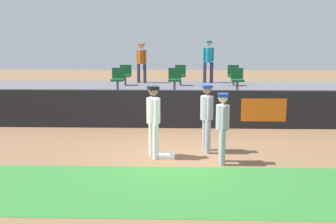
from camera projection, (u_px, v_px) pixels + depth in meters
The scene contains 16 objects.
ground_plane at pixel (176, 157), 10.20m from camera, with size 60.00×60.00×0.00m, color brown.
grass_foreground_strip at pixel (174, 189), 8.03m from camera, with size 18.00×2.80×0.01m, color #2D722D.
first_base at pixel (167, 156), 10.15m from camera, with size 0.40×0.40×0.08m, color white.
player_fielder_home at pixel (153, 117), 10.02m from camera, with size 0.45×0.59×1.82m.
player_runner_visitor at pixel (223, 123), 9.53m from camera, with size 0.33×0.48×1.71m.
player_coach_visitor at pixel (207, 113), 10.52m from camera, with size 0.39×0.50×1.79m.
field_wall at pixel (177, 109), 13.53m from camera, with size 18.00×0.26×1.28m.
bleacher_platform at pixel (178, 101), 16.08m from camera, with size 18.00×4.80×1.09m, color #59595E.
seat_back_right at pixel (233, 74), 16.49m from camera, with size 0.46×0.44×0.84m.
seat_front_left at pixel (118, 78), 14.86m from camera, with size 0.45×0.44×0.84m.
seat_front_center at pixel (175, 78), 14.79m from camera, with size 0.46×0.44×0.84m.
seat_back_left at pixel (125, 74), 16.63m from camera, with size 0.48×0.44×0.84m.
seat_back_center at pixel (180, 74), 16.56m from camera, with size 0.44×0.44×0.84m.
seat_front_right at pixel (237, 78), 14.72m from camera, with size 0.45×0.44×0.84m.
spectator_hooded at pixel (208, 59), 17.46m from camera, with size 0.49×0.43×1.82m.
spectator_capped at pixel (141, 60), 17.45m from camera, with size 0.45×0.42×1.70m.
Camera 1 is at (0.11, -9.83, 2.95)m, focal length 42.74 mm.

